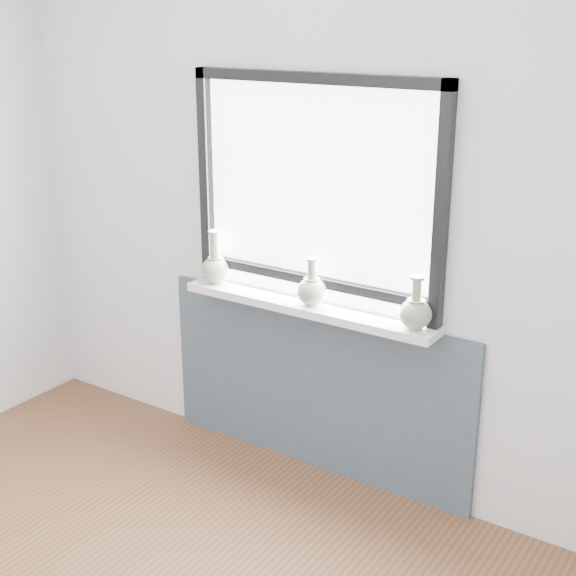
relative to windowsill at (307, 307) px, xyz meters
The scene contains 7 objects.
back_wall 0.43m from the windowsill, 90.00° to the left, with size 3.60×0.02×2.60m, color silver.
apron_panel 0.46m from the windowsill, 90.00° to the left, with size 1.70×0.03×0.86m, color #434E5C.
windowsill is the anchor object (origin of this frame).
window 0.56m from the windowsill, 90.00° to the left, with size 1.30×0.06×1.05m.
vase_a 0.55m from the windowsill, behind, with size 0.15×0.15×0.27m.
vase_b 0.10m from the windowsill, 13.20° to the right, with size 0.14×0.14×0.23m.
vase_c 0.57m from the windowsill, ahead, with size 0.14×0.14×0.24m.
Camera 1 is at (1.89, -1.29, 2.19)m, focal length 50.00 mm.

